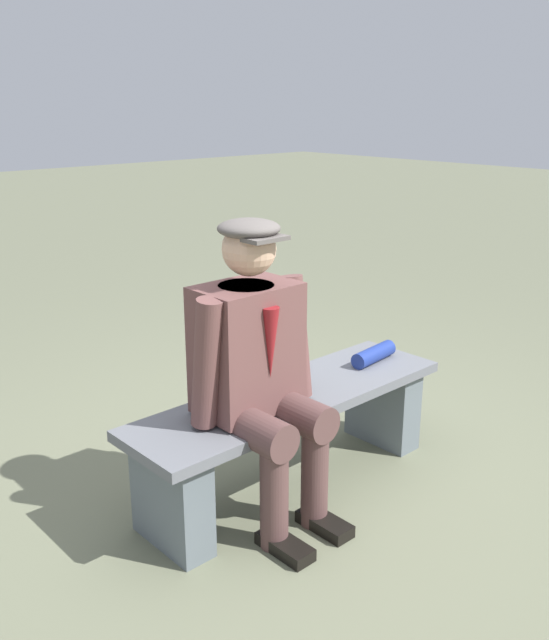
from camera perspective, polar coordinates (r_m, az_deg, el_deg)
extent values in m
plane|color=#686B53|center=(3.21, 1.34, -13.30)|extent=(30.00, 30.00, 0.00)
cube|color=slate|center=(3.02, 1.39, -6.36)|extent=(1.54, 0.43, 0.04)
cube|color=slate|center=(3.54, 8.83, -6.77)|extent=(0.14, 0.37, 0.40)
cube|color=slate|center=(2.77, -8.43, -14.15)|extent=(0.14, 0.37, 0.40)
cube|color=brown|center=(2.75, -2.28, -2.29)|extent=(0.40, 0.27, 0.51)
cylinder|color=#1E2338|center=(2.69, -2.34, 2.27)|extent=(0.22, 0.22, 0.06)
cone|color=maroon|center=(2.64, -0.33, -1.91)|extent=(0.07, 0.07, 0.28)
sphere|color=#DBAD8C|center=(2.63, -2.10, 5.84)|extent=(0.21, 0.21, 0.21)
ellipsoid|color=#5A5450|center=(2.62, -2.12, 7.51)|extent=(0.24, 0.24, 0.07)
cube|color=#5A5450|center=(2.55, -0.74, 6.67)|extent=(0.17, 0.09, 0.02)
cylinder|color=brown|center=(2.82, 1.34, -7.40)|extent=(0.15, 0.40, 0.15)
cylinder|color=brown|center=(2.84, 3.31, -12.43)|extent=(0.11, 0.11, 0.46)
cube|color=black|center=(2.92, 4.12, -16.31)|extent=(0.10, 0.24, 0.05)
cylinder|color=brown|center=(2.87, 1.73, -1.37)|extent=(0.11, 0.18, 0.52)
cylinder|color=brown|center=(2.69, -2.06, -8.73)|extent=(0.15, 0.40, 0.15)
cylinder|color=brown|center=(2.71, -0.03, -14.02)|extent=(0.11, 0.11, 0.46)
cube|color=black|center=(2.79, 0.85, -18.05)|extent=(0.10, 0.24, 0.05)
cylinder|color=brown|center=(2.59, -5.58, -3.59)|extent=(0.11, 0.16, 0.52)
cylinder|color=navy|center=(3.37, 8.10, -2.80)|extent=(0.28, 0.10, 0.08)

